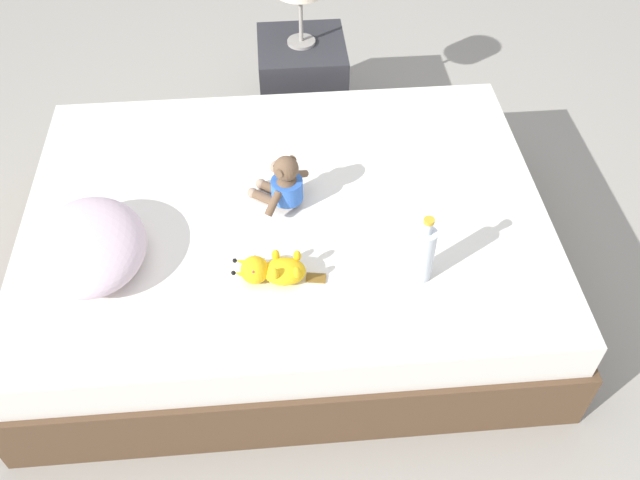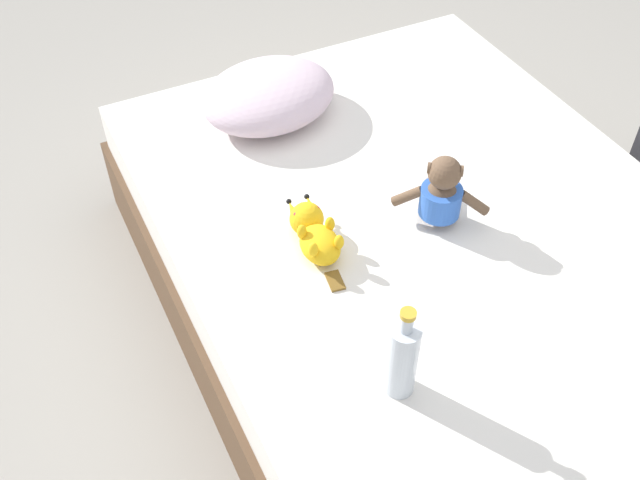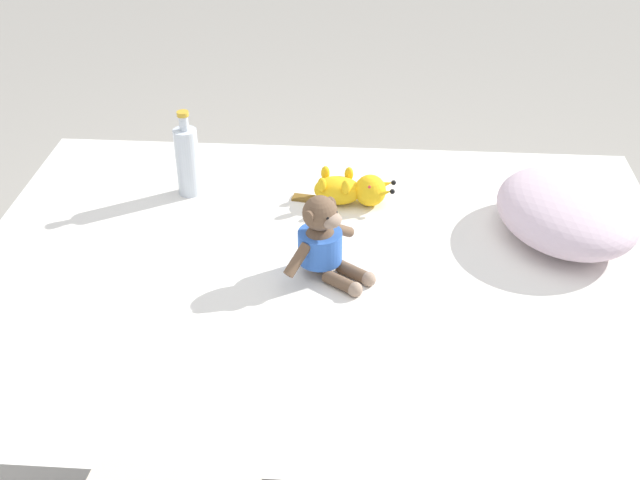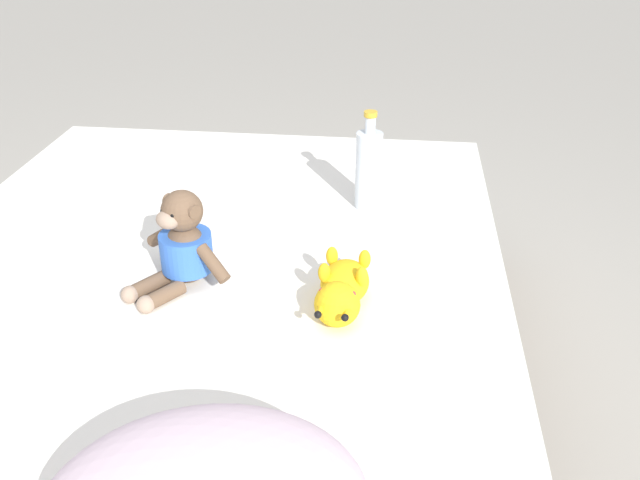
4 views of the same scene
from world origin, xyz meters
TOP-DOWN VIEW (x-y plane):
  - ground_plane at (0.00, 0.00)m, footprint 16.00×16.00m
  - bed at (0.00, 0.00)m, footprint 1.54×2.08m
  - plush_monkey at (0.02, -0.00)m, footprint 0.25×0.25m
  - plush_yellow_creature at (-0.36, 0.06)m, footprint 0.12×0.33m
  - glass_bottle at (-0.39, -0.46)m, footprint 0.07×0.07m

SIDE VIEW (x-z plane):
  - ground_plane at x=0.00m, z-range 0.00..0.00m
  - bed at x=0.00m, z-range 0.00..0.46m
  - plush_yellow_creature at x=-0.36m, z-range 0.46..0.57m
  - plush_monkey at x=0.02m, z-range 0.45..0.68m
  - glass_bottle at x=-0.39m, z-range 0.44..0.73m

